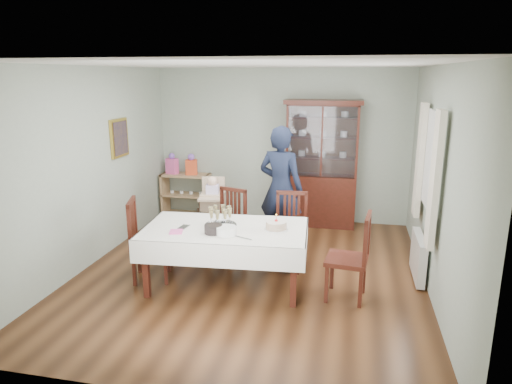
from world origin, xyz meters
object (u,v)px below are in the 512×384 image
(dining_table, at_px, (226,256))
(chair_far_right, at_px, (291,244))
(chair_end_left, at_px, (150,256))
(birthday_cake, at_px, (276,226))
(gift_bag_orange, at_px, (191,165))
(china_cabinet, at_px, (322,162))
(chair_far_left, at_px, (227,239))
(champagne_tray, at_px, (220,220))
(chair_end_right, at_px, (348,273))
(sideboard, at_px, (186,195))
(gift_bag_pink, at_px, (172,164))
(high_chair, at_px, (213,218))
(woman, at_px, (281,189))

(dining_table, xyz_separation_m, chair_far_right, (0.71, 0.80, -0.08))
(chair_end_left, height_order, birthday_cake, chair_end_left)
(gift_bag_orange, bearing_deg, birthday_cake, -52.34)
(china_cabinet, distance_m, chair_far_left, 2.36)
(china_cabinet, height_order, champagne_tray, china_cabinet)
(china_cabinet, bearing_deg, chair_end_right, -78.97)
(dining_table, bearing_deg, champagne_tray, 146.59)
(sideboard, distance_m, gift_bag_orange, 0.59)
(sideboard, xyz_separation_m, chair_far_right, (2.23, -1.89, -0.10))
(sideboard, relative_size, gift_bag_pink, 2.33)
(sideboard, height_order, chair_end_left, chair_end_left)
(sideboard, distance_m, chair_far_right, 2.93)
(champagne_tray, bearing_deg, gift_bag_pink, 122.89)
(dining_table, xyz_separation_m, china_cabinet, (0.98, 2.67, 0.74))
(dining_table, distance_m, chair_end_right, 1.50)
(chair_end_left, xyz_separation_m, gift_bag_orange, (-0.38, 2.69, 0.66))
(china_cabinet, bearing_deg, gift_bag_pink, 179.97)
(chair_far_left, distance_m, chair_end_left, 1.14)
(china_cabinet, relative_size, birthday_cake, 7.42)
(high_chair, distance_m, birthday_cake, 1.84)
(dining_table, bearing_deg, gift_bag_orange, 117.55)
(woman, bearing_deg, dining_table, 86.88)
(china_cabinet, distance_m, high_chair, 2.14)
(chair_far_right, bearing_deg, gift_bag_pink, 137.74)
(high_chair, bearing_deg, china_cabinet, 30.15)
(dining_table, relative_size, chair_end_left, 1.96)
(china_cabinet, bearing_deg, chair_far_right, -98.15)
(chair_end_right, bearing_deg, champagne_tray, -86.46)
(chair_far_right, distance_m, birthday_cake, 0.90)
(china_cabinet, distance_m, champagne_tray, 2.84)
(birthday_cake, relative_size, gift_bag_orange, 0.76)
(chair_far_left, xyz_separation_m, gift_bag_pink, (-1.56, 1.87, 0.67))
(birthday_cake, relative_size, gift_bag_pink, 0.76)
(chair_end_right, bearing_deg, chair_far_left, -109.30)
(china_cabinet, height_order, chair_end_left, china_cabinet)
(chair_far_right, distance_m, champagne_tray, 1.21)
(chair_end_right, bearing_deg, chair_far_right, -129.67)
(china_cabinet, xyz_separation_m, chair_end_right, (0.53, -2.70, -0.81))
(sideboard, relative_size, chair_end_right, 0.86)
(dining_table, xyz_separation_m, chair_far_left, (-0.21, 0.80, -0.08))
(chair_far_left, relative_size, gift_bag_orange, 2.63)
(chair_far_right, xyz_separation_m, gift_bag_orange, (-2.10, 1.87, 0.67))
(chair_end_left, height_order, gift_bag_pink, gift_bag_pink)
(china_cabinet, relative_size, sideboard, 2.42)
(woman, distance_m, champagne_tray, 1.46)
(chair_far_left, height_order, chair_end_right, chair_end_right)
(dining_table, distance_m, champagne_tray, 0.46)
(chair_end_left, bearing_deg, gift_bag_pink, -1.23)
(gift_bag_orange, bearing_deg, chair_end_right, -43.05)
(champagne_tray, bearing_deg, chair_end_left, -175.79)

